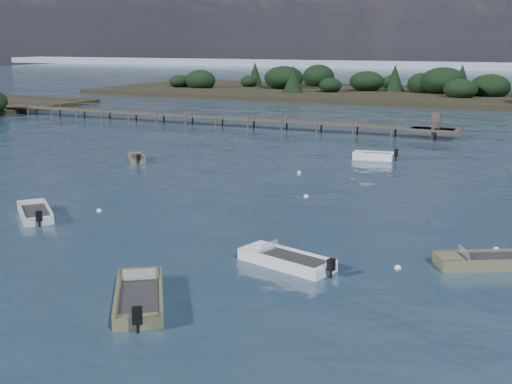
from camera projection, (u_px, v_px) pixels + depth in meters
The scene contains 14 objects.
ground at pixel (419, 124), 79.64m from camera, with size 400.00×400.00×0.00m, color #182939.
dinghy_mid_white_a at pixel (286, 262), 29.30m from camera, with size 4.92×2.83×1.13m.
dinghy_mid_white_b at pixel (483, 263), 29.15m from camera, with size 4.48×3.39×1.13m.
tender_far_grey at pixel (137, 159), 55.02m from camera, with size 2.87×3.02×1.07m.
dinghy_mid_grey at pixel (35, 214), 37.38m from camera, with size 4.27×3.97×1.16m.
dinghy_near_olive at pixel (139, 299), 25.03m from camera, with size 4.22×5.06×1.28m.
tender_far_white at pixel (373, 157), 55.60m from camera, with size 3.86×1.68×1.30m.
buoy_b at pixel (398, 268), 28.92m from camera, with size 0.32×0.32×0.32m, color silver.
buoy_c at pixel (99, 211), 38.66m from camera, with size 0.32×0.32×0.32m, color silver.
buoy_d at pixel (496, 250), 31.47m from camera, with size 0.32×0.32×0.32m, color silver.
buoy_e at pixel (299, 173), 50.02m from camera, with size 0.32×0.32×0.32m, color silver.
buoy_extra_b at pixel (306, 197), 42.26m from camera, with size 0.32×0.32×0.32m, color silver.
jetty at pixel (219, 118), 77.78m from camera, with size 64.50×3.20×3.40m.
distant_haze at pixel (282, 66), 266.66m from camera, with size 280.00×20.00×2.40m, color #8EA0B0.
Camera 1 is at (15.23, -20.59, 9.97)m, focal length 45.00 mm.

